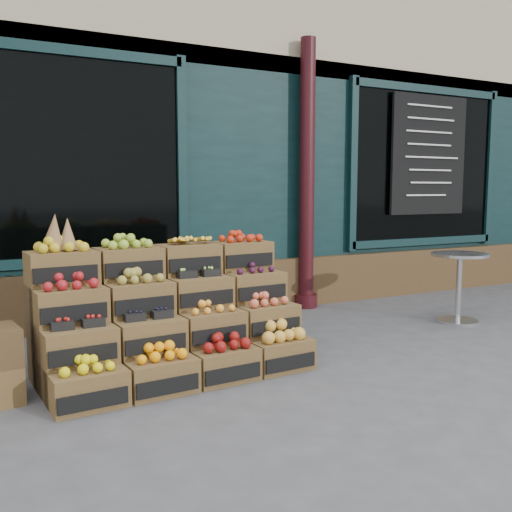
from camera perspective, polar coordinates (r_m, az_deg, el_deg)
name	(u,v)px	position (r m, az deg, el deg)	size (l,w,h in m)	color
ground	(317,367)	(4.77, 6.17, -10.95)	(60.00, 60.00, 0.00)	#4A4A4D
shop_facade	(136,127)	(9.28, -11.94, 12.48)	(12.00, 6.24, 4.80)	black
crate_display	(170,323)	(4.59, -8.63, -6.61)	(2.08, 1.10, 1.27)	brown
bistro_table	(459,279)	(6.54, 19.63, -2.21)	(0.60, 0.60, 0.76)	silver
shopkeeper	(68,221)	(6.51, -18.29, 3.39)	(0.80, 0.53, 2.21)	#1A5E33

